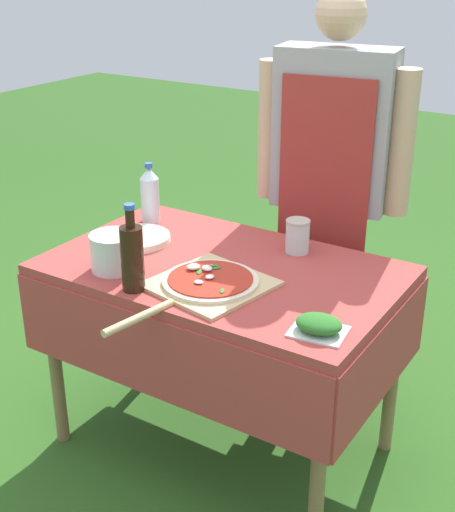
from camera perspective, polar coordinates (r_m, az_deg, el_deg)
The scene contains 10 objects.
ground_plane at distance 2.77m, azimuth -0.38°, elevation -14.67°, with size 12.00×12.00×0.00m, color #2D5B1E.
prep_table at distance 2.42m, azimuth -0.42°, elevation -2.87°, with size 1.18×0.74×0.73m.
person_cook at distance 2.73m, azimuth 8.31°, elevation 6.85°, with size 0.59×0.25×1.58m.
pizza_on_peel at distance 2.23m, azimuth -1.65°, elevation -2.22°, with size 0.39×0.61×0.05m.
oil_bottle at distance 2.19m, azimuth -7.63°, elevation -0.04°, with size 0.07×0.07×0.28m.
water_bottle at distance 2.74m, azimuth -6.23°, elevation 4.92°, with size 0.07×0.07×0.23m.
herb_container at distance 1.99m, azimuth 7.32°, elevation -5.49°, with size 0.17×0.14×0.05m.
mixing_tub at distance 2.36m, azimuth -9.10°, elevation 0.33°, with size 0.15×0.15×0.12m, color silver.
plate_stack at distance 2.59m, azimuth -7.22°, elevation 1.41°, with size 0.24×0.24×0.02m.
sauce_jar at distance 2.48m, azimuth 5.62°, elevation 1.45°, with size 0.08×0.08×0.12m.
Camera 1 is at (1.18, -1.82, 1.72)m, focal length 50.00 mm.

